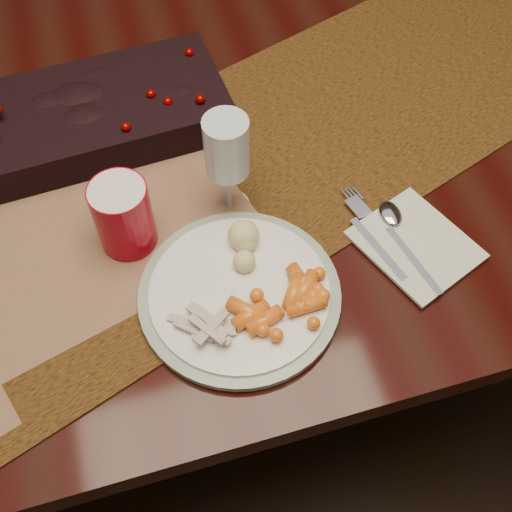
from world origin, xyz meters
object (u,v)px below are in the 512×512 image
object	(u,v)px
turkey_shreds	(202,325)
napkin	(416,244)
dining_table	(226,255)
dinner_plate	(240,294)
baby_carrots	(276,294)
placemat_main	(93,229)
mashed_potatoes	(237,244)
wine_glass	(228,168)
centerpiece	(97,110)
red_cup	(123,216)

from	to	relation	value
turkey_shreds	napkin	bearing A→B (deg)	9.00
dining_table	dinner_plate	world-z (taller)	dinner_plate
napkin	baby_carrots	bearing A→B (deg)	167.28
placemat_main	baby_carrots	bearing A→B (deg)	-57.68
mashed_potatoes	wine_glass	xyz separation A→B (m)	(0.01, 0.09, 0.04)
dining_table	napkin	world-z (taller)	napkin
napkin	centerpiece	bearing A→B (deg)	116.17
placemat_main	baby_carrots	world-z (taller)	baby_carrots
wine_glass	placemat_main	bearing A→B (deg)	176.21
placemat_main	napkin	size ratio (longest dim) A/B	2.79
mashed_potatoes	wine_glass	distance (m)	0.10
mashed_potatoes	turkey_shreds	world-z (taller)	mashed_potatoes
baby_carrots	red_cup	bearing A→B (deg)	136.81
centerpiece	baby_carrots	world-z (taller)	centerpiece
napkin	wine_glass	distance (m)	0.27
centerpiece	placemat_main	size ratio (longest dim) A/B	0.92
dining_table	turkey_shreds	distance (m)	0.55
centerpiece	baby_carrots	distance (m)	0.40
dining_table	baby_carrots	size ratio (longest dim) A/B	18.25
baby_carrots	napkin	distance (m)	0.21
red_cup	baby_carrots	bearing A→B (deg)	-43.19
napkin	red_cup	xyz separation A→B (m)	(-0.37, 0.12, 0.05)
dining_table	mashed_potatoes	xyz separation A→B (m)	(-0.04, -0.26, 0.42)
dining_table	dinner_plate	distance (m)	0.50
turkey_shreds	dinner_plate	bearing A→B (deg)	34.04
placemat_main	centerpiece	bearing A→B (deg)	61.19
centerpiece	red_cup	size ratio (longest dim) A/B	3.65
dinner_plate	mashed_potatoes	bearing A→B (deg)	77.35
dinner_plate	napkin	world-z (taller)	dinner_plate
dining_table	wine_glass	xyz separation A→B (m)	(-0.02, -0.17, 0.46)
centerpiece	mashed_potatoes	xyz separation A→B (m)	(0.14, -0.29, 0.00)
dinner_plate	red_cup	distance (m)	0.18
wine_glass	dining_table	bearing A→B (deg)	81.89
mashed_potatoes	turkey_shreds	distance (m)	0.12
red_cup	placemat_main	bearing A→B (deg)	144.95
wine_glass	mashed_potatoes	bearing A→B (deg)	-98.53
turkey_shreds	red_cup	distance (m)	0.18
placemat_main	wine_glass	bearing A→B (deg)	-19.95
mashed_potatoes	napkin	bearing A→B (deg)	-10.47
baby_carrots	mashed_potatoes	size ratio (longest dim) A/B	1.19
mashed_potatoes	red_cup	world-z (taller)	red_cup
dinner_plate	turkey_shreds	world-z (taller)	turkey_shreds
centerpiece	placemat_main	bearing A→B (deg)	-102.65
dining_table	red_cup	world-z (taller)	red_cup
turkey_shreds	red_cup	bearing A→B (deg)	110.68
mashed_potatoes	turkey_shreds	size ratio (longest dim) A/B	1.14
dinner_plate	mashed_potatoes	size ratio (longest dim) A/B	3.12
dinner_plate	centerpiece	bearing A→B (deg)	109.61
centerpiece	mashed_potatoes	world-z (taller)	centerpiece
placemat_main	dining_table	bearing A→B (deg)	19.61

